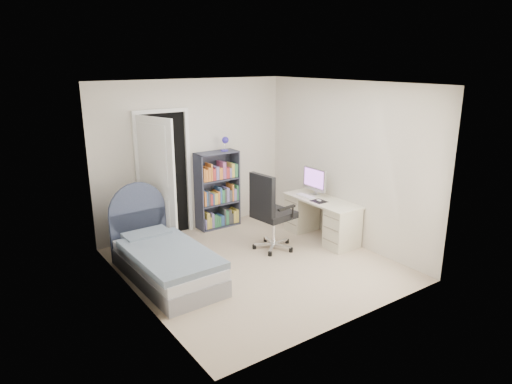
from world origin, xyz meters
TOP-DOWN VIEW (x-y plane):
  - room_shell at (0.00, 0.00)m, footprint 3.50×3.70m
  - door at (-0.74, 1.52)m, footprint 0.92×0.80m
  - bed at (-1.21, 0.36)m, footprint 0.91×1.85m
  - nightstand at (-1.11, 1.53)m, footprint 0.37×0.37m
  - floor_lamp at (-0.83, 1.57)m, footprint 0.19×0.19m
  - bookcase at (0.37, 1.64)m, footprint 0.73×0.31m
  - desk at (1.43, 0.22)m, footprint 0.54×1.34m
  - office_chair at (0.46, 0.30)m, footprint 0.64×0.65m

SIDE VIEW (x-z plane):
  - bed at x=-1.21m, z-range -0.31..0.82m
  - nightstand at x=-1.11m, z-range 0.08..0.63m
  - desk at x=1.43m, z-range -0.19..0.91m
  - floor_lamp at x=-0.83m, z-range -0.12..1.19m
  - bookcase at x=0.37m, z-range -0.18..1.38m
  - office_chair at x=0.46m, z-range 0.06..1.26m
  - door at x=-0.74m, z-range 0.00..2.06m
  - room_shell at x=0.00m, z-range -0.05..2.55m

